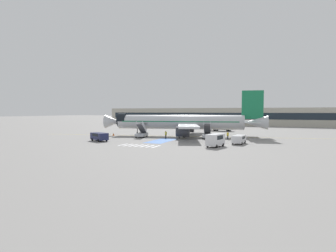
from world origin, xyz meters
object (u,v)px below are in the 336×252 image
object	(u,v)px
boarding_stairs_forward	(142,133)
service_van_0	(215,139)
boarding_stairs_aft	(207,134)
traffic_cone_0	(113,134)
airliner	(182,122)
ground_crew_1	(179,134)
terminal_building	(220,116)
service_van_1	(99,136)
ground_crew_3	(228,135)
ground_crew_0	(180,134)
service_van_2	(239,139)
traffic_cone_1	(212,139)
fuel_tanker	(218,126)
ground_crew_2	(166,134)

from	to	relation	value
boarding_stairs_forward	service_van_0	world-z (taller)	boarding_stairs_forward
boarding_stairs_aft	traffic_cone_0	world-z (taller)	boarding_stairs_aft
airliner	service_van_0	size ratio (longest dim) A/B	9.22
ground_crew_1	terminal_building	distance (m)	67.64
service_van_1	ground_crew_3	size ratio (longest dim) A/B	2.69
airliner	ground_crew_0	world-z (taller)	airliner
boarding_stairs_aft	service_van_2	xyz separation A→B (m)	(8.55, -8.00, 0.05)
boarding_stairs_forward	boarding_stairs_aft	distance (m)	16.47
traffic_cone_1	terminal_building	size ratio (longest dim) A/B	0.00
boarding_stairs_aft	service_van_1	world-z (taller)	boarding_stairs_aft
boarding_stairs_forward	service_van_2	world-z (taller)	boarding_stairs_forward
airliner	fuel_tanker	size ratio (longest dim) A/B	4.28
ground_crew_1	ground_crew_3	bearing A→B (deg)	154.09
ground_crew_3	ground_crew_0	bearing A→B (deg)	33.70
boarding_stairs_forward	traffic_cone_0	size ratio (longest dim) A/B	8.39
service_van_2	ground_crew_0	world-z (taller)	ground_crew_0
airliner	ground_crew_2	world-z (taller)	airliner
ground_crew_2	ground_crew_3	bearing A→B (deg)	144.19
ground_crew_1	traffic_cone_0	distance (m)	18.76
traffic_cone_1	boarding_stairs_aft	bearing A→B (deg)	118.47
service_van_0	service_van_2	xyz separation A→B (m)	(3.42, 6.23, -0.35)
service_van_0	service_van_2	bearing A→B (deg)	-104.00
boarding_stairs_forward	service_van_0	size ratio (longest dim) A/B	1.20
boarding_stairs_forward	traffic_cone_0	world-z (taller)	boarding_stairs_forward
ground_crew_0	ground_crew_2	distance (m)	3.39
fuel_tanker	ground_crew_0	bearing A→B (deg)	0.61
boarding_stairs_aft	traffic_cone_1	bearing A→B (deg)	-73.95
airliner	traffic_cone_1	size ratio (longest dim) A/B	73.82
boarding_stairs_forward	service_van_1	xyz separation A→B (m)	(-4.54, -11.14, 0.10)
ground_crew_3	terminal_building	world-z (taller)	terminal_building
service_van_0	fuel_tanker	bearing A→B (deg)	-64.26
ground_crew_0	traffic_cone_0	bearing A→B (deg)	-119.88
traffic_cone_1	airliner	bearing A→B (deg)	144.66
airliner	ground_crew_1	world-z (taller)	airliner
boarding_stairs_aft	ground_crew_3	bearing A→B (deg)	-15.91
traffic_cone_0	traffic_cone_1	world-z (taller)	traffic_cone_0
service_van_0	ground_crew_0	world-z (taller)	service_van_0
airliner	service_van_2	xyz separation A→B (m)	(16.06, -10.87, -2.65)
service_van_2	ground_crew_2	world-z (taller)	ground_crew_2
service_van_0	traffic_cone_0	size ratio (longest dim) A/B	7.00
traffic_cone_0	airliner	bearing A→B (deg)	16.25
service_van_0	ground_crew_3	size ratio (longest dim) A/B	2.51
boarding_stairs_aft	traffic_cone_1	world-z (taller)	boarding_stairs_aft
service_van_1	service_van_2	world-z (taller)	service_van_1
ground_crew_1	service_van_1	bearing A→B (deg)	10.03
service_van_1	traffic_cone_0	xyz separation A→B (m)	(-4.78, 12.34, -0.78)
terminal_building	boarding_stairs_aft	bearing A→B (deg)	-81.33
boarding_stairs_aft	service_van_2	distance (m)	11.71
boarding_stairs_forward	ground_crew_3	bearing A→B (deg)	-3.69
service_van_0	ground_crew_3	xyz separation A→B (m)	(-0.13, 13.93, -0.35)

